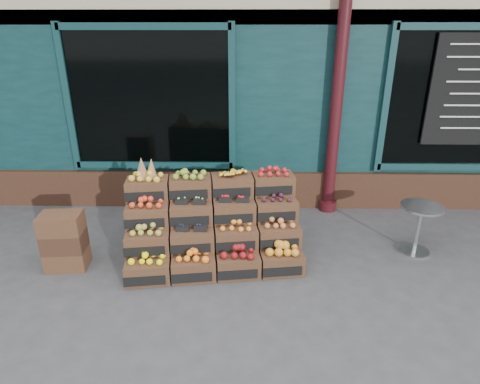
{
  "coord_description": "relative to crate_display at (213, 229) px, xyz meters",
  "views": [
    {
      "loc": [
        -0.1,
        -3.95,
        2.76
      ],
      "look_at": [
        -0.2,
        0.7,
        0.85
      ],
      "focal_mm": 30.0,
      "sensor_mm": 36.0,
      "label": 1
    }
  ],
  "objects": [
    {
      "name": "ground",
      "position": [
        0.54,
        -0.55,
        -0.41
      ],
      "size": [
        60.0,
        60.0,
        0.0
      ],
      "primitive_type": "plane",
      "color": "#3C3C3E",
      "rests_on": "ground"
    },
    {
      "name": "shop_facade",
      "position": [
        0.54,
        4.56,
        1.99
      ],
      "size": [
        12.0,
        6.24,
        4.8
      ],
      "color": "#0E2E31",
      "rests_on": "ground"
    },
    {
      "name": "spare_crates",
      "position": [
        -1.79,
        -0.28,
        -0.05
      ],
      "size": [
        0.51,
        0.38,
        0.72
      ],
      "rotation": [
        0.0,
        0.0,
        0.09
      ],
      "color": "#4A2D1D",
      "rests_on": "ground"
    },
    {
      "name": "crate_display",
      "position": [
        0.0,
        0.0,
        0.0
      ],
      "size": [
        2.22,
        1.3,
        1.32
      ],
      "rotation": [
        0.0,
        0.0,
        0.14
      ],
      "color": "#4A2D1D",
      "rests_on": "ground"
    },
    {
      "name": "bistro_table",
      "position": [
        2.65,
        0.17,
        0.01
      ],
      "size": [
        0.53,
        0.53,
        0.67
      ],
      "rotation": [
        0.0,
        0.0,
        0.02
      ],
      "color": "silver",
      "rests_on": "ground"
    },
    {
      "name": "shopkeeper",
      "position": [
        -1.37,
        2.33,
        0.63
      ],
      "size": [
        0.83,
        0.62,
        2.07
      ],
      "primitive_type": "imported",
      "rotation": [
        0.0,
        0.0,
        3.32
      ],
      "color": "#1E6C2D",
      "rests_on": "ground"
    }
  ]
}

